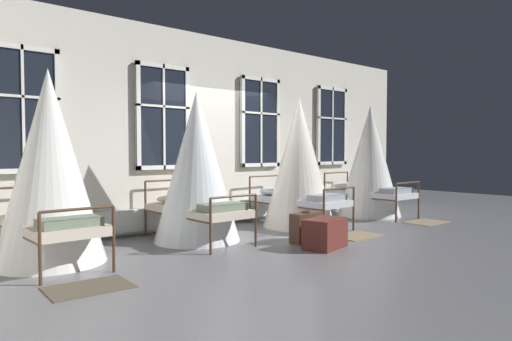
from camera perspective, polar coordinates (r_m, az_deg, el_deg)
ground at (r=7.62m, az=0.24°, el=-7.85°), size 19.87×19.87×0.00m
back_wall_with_windows at (r=8.51m, az=-5.39°, el=4.84°), size 10.93×0.10×3.44m
window_bank at (r=8.41m, az=-4.90°, el=0.25°), size 7.43×0.10×2.73m
cot_first at (r=6.08m, az=-24.21°, el=0.13°), size 1.30×1.86×2.35m
cot_second at (r=7.00m, az=-7.34°, el=0.27°), size 1.30×1.85×2.27m
cot_third at (r=8.29m, az=5.36°, el=0.76°), size 1.30×1.86×2.31m
cot_fourth at (r=9.94m, az=13.90°, el=0.99°), size 1.30×1.86×2.32m
rug_first at (r=5.00m, az=-20.00°, el=-13.46°), size 0.82×0.59×0.01m
rug_third at (r=7.61m, az=12.33°, el=-7.89°), size 0.80×0.57×0.01m
rug_fourth at (r=9.39m, az=20.33°, el=-6.02°), size 0.81×0.57×0.01m
suitcase_dark at (r=6.97m, az=6.23°, el=-6.98°), size 0.58×0.26×0.47m
travel_trunk at (r=6.58m, az=8.55°, el=-7.69°), size 0.72×0.54×0.42m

